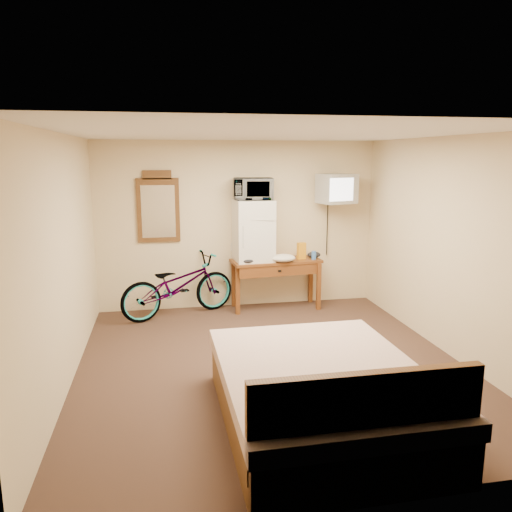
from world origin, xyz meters
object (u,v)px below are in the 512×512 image
bicycle (178,285)px  bed (323,395)px  microwave (253,189)px  blue_cup (314,255)px  desk (276,268)px  crt_television (337,189)px  mini_fridge (253,230)px  wall_mirror (158,208)px

bicycle → bed: bicycle is taller
microwave → blue_cup: size_ratio=4.49×
desk → blue_cup: size_ratio=10.88×
crt_television → mini_fridge: bearing=178.2°
desk → bicycle: size_ratio=0.80×
bicycle → desk: bearing=-109.0°
desk → microwave: microwave is taller
wall_mirror → bicycle: wall_mirror is taller
microwave → desk: bearing=-3.5°
mini_fridge → wall_mirror: size_ratio=0.87×
desk → bicycle: bearing=-177.5°
desk → bed: 3.41m
mini_fridge → bed: (-0.04, -3.43, -0.91)m
bicycle → bed: (1.08, -3.30, -0.16)m
wall_mirror → bed: bearing=-70.0°
blue_cup → desk: bearing=175.2°
blue_cup → bed: size_ratio=0.06×
desk → wall_mirror: (-1.70, 0.27, 0.91)m
desk → blue_cup: 0.60m
desk → bed: size_ratio=0.62×
desk → blue_cup: blue_cup is taller
crt_television → wall_mirror: 2.64m
desk → mini_fridge: mini_fridge is taller
mini_fridge → crt_television: bearing=-1.8°
desk → bed: bed is taller
microwave → blue_cup: (0.90, -0.11, -0.99)m
blue_cup → bicycle: (-2.02, -0.02, -0.36)m
microwave → bed: microwave is taller
crt_television → bicycle: 2.73m
blue_cup → mini_fridge: bearing=173.3°
blue_cup → bed: 3.49m
desk → crt_television: (0.91, 0.02, 1.17)m
microwave → crt_television: 1.26m
desk → wall_mirror: 1.95m
microwave → bed: size_ratio=0.25×
desk → mini_fridge: bearing=170.0°
bed → bicycle: bearing=108.1°
wall_mirror → bicycle: size_ratio=0.60×
blue_cup → microwave: bearing=173.2°
mini_fridge → crt_television: size_ratio=1.39×
microwave → bicycle: size_ratio=0.33×
blue_cup → crt_television: size_ratio=0.19×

